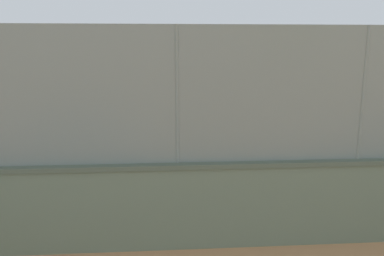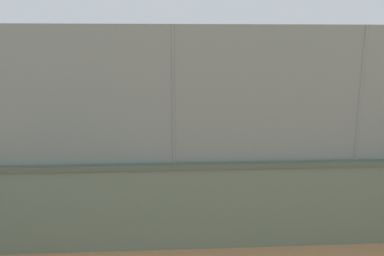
{
  "view_description": "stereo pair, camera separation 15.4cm",
  "coord_description": "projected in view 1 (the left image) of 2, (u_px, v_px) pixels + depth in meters",
  "views": [
    {
      "loc": [
        0.05,
        17.8,
        3.43
      ],
      "look_at": [
        -0.32,
        7.13,
        1.21
      ],
      "focal_mm": 36.19,
      "sensor_mm": 36.0,
      "label": 1
    },
    {
      "loc": [
        -0.1,
        17.81,
        3.43
      ],
      "look_at": [
        -0.32,
        7.13,
        1.21
      ],
      "focal_mm": 36.19,
      "sensor_mm": 36.0,
      "label": 2
    }
  ],
  "objects": [
    {
      "name": "perimeter_wall",
      "position": [
        86.0,
        207.0,
        6.58
      ],
      "size": [
        22.44,
        1.26,
        1.53
      ],
      "color": "slate",
      "rests_on": "ground_plane"
    },
    {
      "name": "courtside_bench",
      "position": [
        336.0,
        189.0,
        8.26
      ],
      "size": [
        1.61,
        0.44,
        0.87
      ],
      "color": "gray",
      "rests_on": "ground_plane"
    },
    {
      "name": "fence_panel_on_wall",
      "position": [
        79.0,
        97.0,
        6.19
      ],
      "size": [
        22.05,
        0.93,
        2.27
      ],
      "color": "gray",
      "rests_on": "perimeter_wall"
    },
    {
      "name": "ground_plane",
      "position": [
        180.0,
        122.0,
        18.12
      ],
      "size": [
        260.0,
        260.0,
        0.0
      ],
      "primitive_type": "plane",
      "color": "tan"
    },
    {
      "name": "player_crossing_court",
      "position": [
        309.0,
        109.0,
        15.66
      ],
      "size": [
        1.09,
        0.78,
        1.68
      ],
      "color": "#591919",
      "rests_on": "ground_plane"
    },
    {
      "name": "sports_ball",
      "position": [
        74.0,
        137.0,
        14.77
      ],
      "size": [
        0.18,
        0.18,
        0.18
      ],
      "primitive_type": "sphere",
      "color": "white",
      "rests_on": "ground_plane"
    },
    {
      "name": "player_foreground_swinging",
      "position": [
        231.0,
        154.0,
        9.04
      ],
      "size": [
        1.0,
        0.69,
        1.67
      ],
      "color": "navy",
      "rests_on": "ground_plane"
    },
    {
      "name": "player_baseline_waiting",
      "position": [
        113.0,
        107.0,
        16.64
      ],
      "size": [
        0.77,
        1.15,
        1.58
      ],
      "color": "black",
      "rests_on": "ground_plane"
    }
  ]
}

